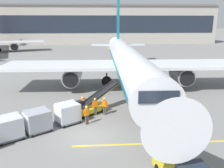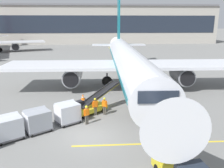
{
  "view_description": "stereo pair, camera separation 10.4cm",
  "coord_description": "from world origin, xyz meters",
  "px_view_note": "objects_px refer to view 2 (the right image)",
  "views": [
    {
      "loc": [
        0.62,
        -16.83,
        8.73
      ],
      "look_at": [
        2.12,
        4.63,
        3.01
      ],
      "focal_mm": 37.47,
      "sensor_mm": 36.0,
      "label": 1
    },
    {
      "loc": [
        0.72,
        -16.84,
        8.73
      ],
      "look_at": [
        2.12,
        4.63,
        3.01
      ],
      "focal_mm": 37.47,
      "sensor_mm": 36.0,
      "label": 2
    }
  ],
  "objects_px": {
    "parked_airplane": "(128,62)",
    "safety_cone_engine_keepout": "(83,97)",
    "baggage_cart_lead": "(67,112)",
    "ground_crew_by_carts": "(95,105)",
    "baggage_cart_third": "(8,127)",
    "ground_crew_marshaller": "(87,114)",
    "ground_crew_by_loader": "(105,105)",
    "belt_loader": "(92,105)",
    "baggage_cart_second": "(37,120)"
  },
  "relations": [
    {
      "from": "baggage_cart_second",
      "to": "parked_airplane",
      "type": "bearing_deg",
      "value": 54.28
    },
    {
      "from": "baggage_cart_lead",
      "to": "ground_crew_by_carts",
      "type": "relative_size",
      "value": 1.55
    },
    {
      "from": "parked_airplane",
      "to": "safety_cone_engine_keepout",
      "type": "relative_size",
      "value": 52.84
    },
    {
      "from": "belt_loader",
      "to": "ground_crew_by_carts",
      "type": "height_order",
      "value": "belt_loader"
    },
    {
      "from": "ground_crew_by_loader",
      "to": "ground_crew_marshaller",
      "type": "distance_m",
      "value": 2.67
    },
    {
      "from": "baggage_cart_third",
      "to": "ground_crew_marshaller",
      "type": "xyz_separation_m",
      "value": [
        5.85,
        2.31,
        -0.0
      ]
    },
    {
      "from": "baggage_cart_lead",
      "to": "baggage_cart_second",
      "type": "relative_size",
      "value": 1.0
    },
    {
      "from": "belt_loader",
      "to": "ground_crew_marshaller",
      "type": "distance_m",
      "value": 2.81
    },
    {
      "from": "belt_loader",
      "to": "baggage_cart_lead",
      "type": "xyz_separation_m",
      "value": [
        -2.1,
        -2.37,
        0.18
      ]
    },
    {
      "from": "ground_crew_marshaller",
      "to": "ground_crew_by_loader",
      "type": "bearing_deg",
      "value": 52.16
    },
    {
      "from": "safety_cone_engine_keepout",
      "to": "belt_loader",
      "type": "bearing_deg",
      "value": -73.57
    },
    {
      "from": "belt_loader",
      "to": "ground_crew_marshaller",
      "type": "bearing_deg",
      "value": -97.99
    },
    {
      "from": "baggage_cart_lead",
      "to": "baggage_cart_second",
      "type": "xyz_separation_m",
      "value": [
        -2.26,
        -1.51,
        0.0
      ]
    },
    {
      "from": "baggage_cart_lead",
      "to": "ground_crew_by_loader",
      "type": "relative_size",
      "value": 1.55
    },
    {
      "from": "baggage_cart_lead",
      "to": "ground_crew_by_loader",
      "type": "xyz_separation_m",
      "value": [
        3.35,
        1.71,
        -0.0
      ]
    },
    {
      "from": "baggage_cart_second",
      "to": "safety_cone_engine_keepout",
      "type": "xyz_separation_m",
      "value": [
        3.29,
        7.51,
        -0.61
      ]
    },
    {
      "from": "baggage_cart_lead",
      "to": "baggage_cart_second",
      "type": "distance_m",
      "value": 2.72
    },
    {
      "from": "parked_airplane",
      "to": "baggage_cart_second",
      "type": "xyz_separation_m",
      "value": [
        -9.02,
        -12.54,
        -2.64
      ]
    },
    {
      "from": "ground_crew_by_loader",
      "to": "ground_crew_by_carts",
      "type": "relative_size",
      "value": 1.0
    },
    {
      "from": "parked_airplane",
      "to": "belt_loader",
      "type": "distance_m",
      "value": 10.23
    },
    {
      "from": "baggage_cart_second",
      "to": "safety_cone_engine_keepout",
      "type": "relative_size",
      "value": 3.38
    },
    {
      "from": "parked_airplane",
      "to": "safety_cone_engine_keepout",
      "type": "xyz_separation_m",
      "value": [
        -5.73,
        -5.03,
        -3.25
      ]
    },
    {
      "from": "belt_loader",
      "to": "baggage_cart_lead",
      "type": "relative_size",
      "value": 1.83
    },
    {
      "from": "parked_airplane",
      "to": "ground_crew_marshaller",
      "type": "xyz_separation_m",
      "value": [
        -5.05,
        -11.44,
        -2.64
      ]
    },
    {
      "from": "baggage_cart_second",
      "to": "baggage_cart_third",
      "type": "bearing_deg",
      "value": -147.34
    },
    {
      "from": "baggage_cart_third",
      "to": "safety_cone_engine_keepout",
      "type": "height_order",
      "value": "baggage_cart_third"
    },
    {
      "from": "baggage_cart_second",
      "to": "baggage_cart_third",
      "type": "distance_m",
      "value": 2.23
    },
    {
      "from": "baggage_cart_third",
      "to": "ground_crew_marshaller",
      "type": "bearing_deg",
      "value": 21.54
    },
    {
      "from": "ground_crew_by_carts",
      "to": "ground_crew_marshaller",
      "type": "relative_size",
      "value": 1.0
    },
    {
      "from": "ground_crew_by_carts",
      "to": "safety_cone_engine_keepout",
      "type": "relative_size",
      "value": 2.18
    },
    {
      "from": "belt_loader",
      "to": "baggage_cart_second",
      "type": "distance_m",
      "value": 5.84
    },
    {
      "from": "baggage_cart_lead",
      "to": "ground_crew_by_loader",
      "type": "bearing_deg",
      "value": 27.05
    },
    {
      "from": "baggage_cart_third",
      "to": "ground_crew_marshaller",
      "type": "distance_m",
      "value": 6.29
    },
    {
      "from": "parked_airplane",
      "to": "ground_crew_by_loader",
      "type": "distance_m",
      "value": 10.27
    },
    {
      "from": "baggage_cart_lead",
      "to": "safety_cone_engine_keepout",
      "type": "bearing_deg",
      "value": 80.31
    },
    {
      "from": "belt_loader",
      "to": "baggage_cart_third",
      "type": "relative_size",
      "value": 1.83
    },
    {
      "from": "baggage_cart_lead",
      "to": "baggage_cart_third",
      "type": "relative_size",
      "value": 1.0
    },
    {
      "from": "ground_crew_by_loader",
      "to": "ground_crew_marshaller",
      "type": "height_order",
      "value": "same"
    },
    {
      "from": "baggage_cart_lead",
      "to": "baggage_cart_third",
      "type": "xyz_separation_m",
      "value": [
        -4.14,
        -2.71,
        0.0
      ]
    },
    {
      "from": "baggage_cart_lead",
      "to": "belt_loader",
      "type": "bearing_deg",
      "value": 48.55
    },
    {
      "from": "ground_crew_marshaller",
      "to": "parked_airplane",
      "type": "bearing_deg",
      "value": 66.19
    },
    {
      "from": "ground_crew_marshaller",
      "to": "safety_cone_engine_keepout",
      "type": "relative_size",
      "value": 2.18
    },
    {
      "from": "belt_loader",
      "to": "ground_crew_by_loader",
      "type": "height_order",
      "value": "belt_loader"
    },
    {
      "from": "belt_loader",
      "to": "safety_cone_engine_keepout",
      "type": "xyz_separation_m",
      "value": [
        -1.07,
        3.63,
        -0.43
      ]
    },
    {
      "from": "parked_airplane",
      "to": "ground_crew_by_loader",
      "type": "relative_size",
      "value": 24.19
    },
    {
      "from": "parked_airplane",
      "to": "ground_crew_by_carts",
      "type": "distance_m",
      "value": 10.69
    },
    {
      "from": "baggage_cart_lead",
      "to": "safety_cone_engine_keepout",
      "type": "height_order",
      "value": "baggage_cart_lead"
    },
    {
      "from": "ground_crew_by_loader",
      "to": "parked_airplane",
      "type": "bearing_deg",
      "value": 69.93
    },
    {
      "from": "parked_airplane",
      "to": "ground_crew_marshaller",
      "type": "height_order",
      "value": "parked_airplane"
    },
    {
      "from": "parked_airplane",
      "to": "baggage_cart_lead",
      "type": "bearing_deg",
      "value": -121.47
    }
  ]
}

